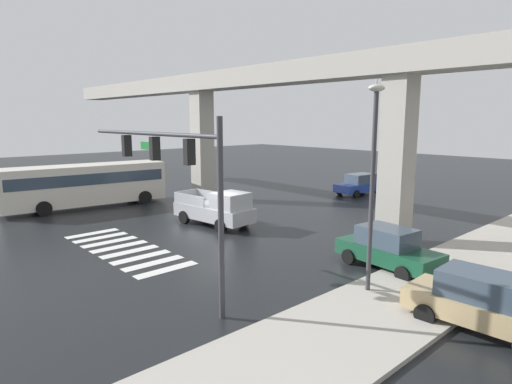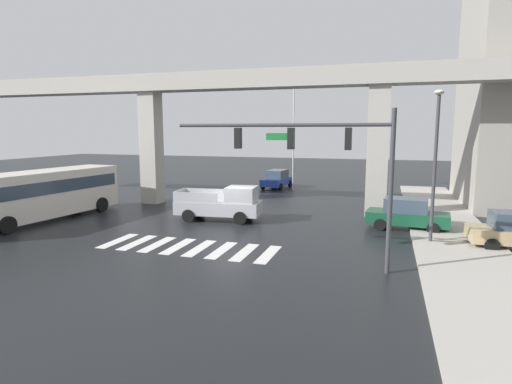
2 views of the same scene
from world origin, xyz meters
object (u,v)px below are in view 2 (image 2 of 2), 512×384
Objects in this scene: traffic_signal_mast at (320,152)px; sedan_dark_green at (407,214)px; pickup_truck at (223,204)px; sedan_blue at (277,179)px; street_lamp_near_corner at (436,149)px; flagpole at (295,126)px; city_bus at (38,193)px.

sedan_dark_green is at bearing 65.15° from traffic_signal_mast.
pickup_truck is 1.18× the size of sedan_blue.
street_lamp_near_corner reaches higher than sedan_dark_green.
pickup_truck is 0.73× the size of street_lamp_near_corner.
sedan_dark_green is 16.89m from flagpole.
flagpole is (-10.19, 16.18, 1.22)m from street_lamp_near_corner.
street_lamp_near_corner is at bearing 3.81° from city_bus.
sedan_dark_green is 17.92m from sedan_blue.
pickup_truck reaches higher than sedan_dark_green.
sedan_dark_green is at bearing -55.26° from flagpole.
pickup_truck reaches higher than sedan_blue.
street_lamp_near_corner is 0.73× the size of flagpole.
flagpole reaches higher than street_lamp_near_corner.
pickup_truck is at bearing -175.38° from sedan_dark_green.
street_lamp_near_corner is 19.16m from flagpole.
traffic_signal_mast is at bearing -132.88° from street_lamp_near_corner.
street_lamp_near_corner is at bearing 47.12° from traffic_signal_mast.
traffic_signal_mast is at bearing -75.28° from flagpole.
city_bus is (-10.45, -3.51, 0.73)m from pickup_truck.
sedan_dark_green and sedan_blue have the same top height.
sedan_blue is at bearing 125.16° from street_lamp_near_corner.
street_lamp_near_corner is at bearing -54.84° from sedan_blue.
city_bus is 21.41m from sedan_dark_green.
traffic_signal_mast reaches higher than city_bus.
sedan_dark_green is (20.95, 4.36, -0.87)m from city_bus.
street_lamp_near_corner is at bearing -57.81° from flagpole.
pickup_truck is at bearing 18.57° from city_bus.
flagpole is at bearing -25.29° from sedan_blue.
flagpole is (-9.21, 13.28, 4.93)m from sedan_dark_green.
pickup_truck is at bearing 169.87° from street_lamp_near_corner.
sedan_blue is at bearing 108.51° from traffic_signal_mast.
city_bus is 2.47× the size of sedan_blue.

